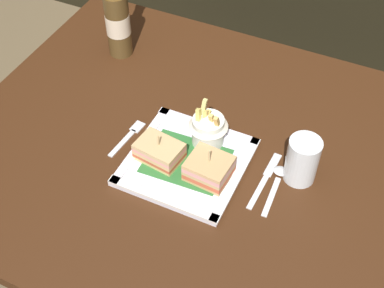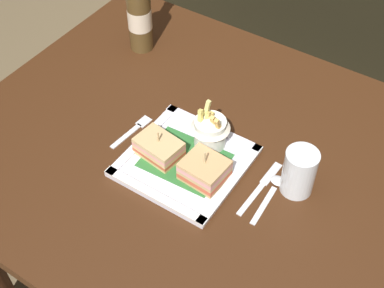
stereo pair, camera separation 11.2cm
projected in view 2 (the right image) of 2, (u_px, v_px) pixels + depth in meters
dining_table at (198, 190)px, 1.34m from camera, size 1.11×0.92×0.74m
square_plate at (186, 162)px, 1.19m from camera, size 0.25×0.25×0.02m
sandwich_half_left at (159, 148)px, 1.18m from camera, size 0.11×0.08×0.07m
sandwich_half_right at (205, 170)px, 1.13m from camera, size 0.10×0.09×0.08m
fries_cup at (210, 128)px, 1.18m from camera, size 0.09×0.09×0.11m
beer_bottle at (139, 14)px, 1.40m from camera, size 0.06×0.06×0.27m
water_glass at (299, 174)px, 1.11m from camera, size 0.07×0.07×0.11m
fork at (134, 129)px, 1.26m from camera, size 0.03×0.13×0.00m
knife at (262, 186)px, 1.15m from camera, size 0.02×0.17×0.00m
spoon at (274, 188)px, 1.14m from camera, size 0.04×0.14×0.01m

